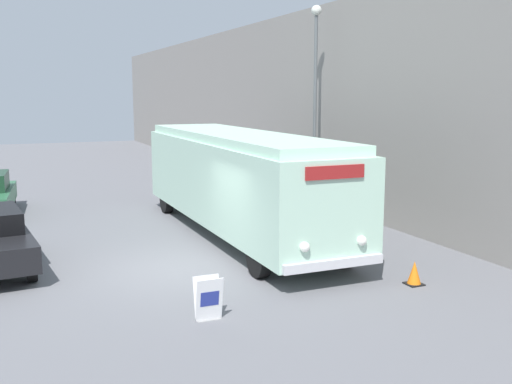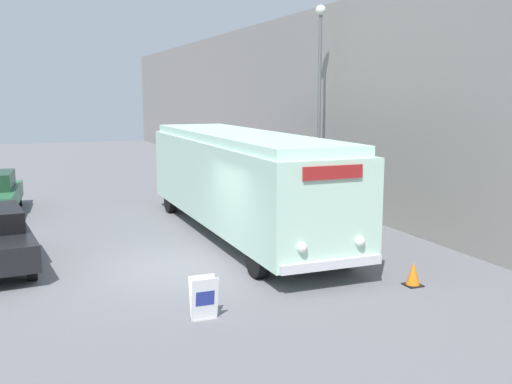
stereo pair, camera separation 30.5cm
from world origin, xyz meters
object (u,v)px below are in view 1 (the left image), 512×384
object	(u,v)px
traffic_cone	(414,273)
streetlamp	(315,81)
vintage_bus	(238,178)
sign_board	(208,299)

from	to	relation	value
traffic_cone	streetlamp	bearing A→B (deg)	75.94
vintage_bus	sign_board	world-z (taller)	vintage_bus
sign_board	traffic_cone	size ratio (longest dim) A/B	1.55
traffic_cone	vintage_bus	bearing A→B (deg)	107.07
sign_board	vintage_bus	bearing A→B (deg)	63.85
sign_board	streetlamp	xyz separation A→B (m)	(6.92, 8.69, 4.16)
streetlamp	traffic_cone	bearing A→B (deg)	-104.06
sign_board	streetlamp	bearing A→B (deg)	51.47
sign_board	streetlamp	size ratio (longest dim) A/B	0.11
vintage_bus	streetlamp	xyz separation A→B (m)	(3.94, 2.62, 2.85)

